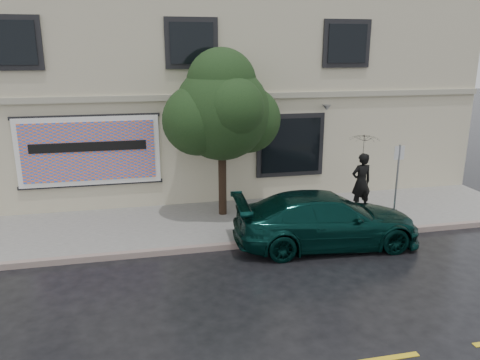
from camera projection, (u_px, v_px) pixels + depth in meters
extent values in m
plane|color=black|center=(223.00, 277.00, 10.72)|extent=(90.00, 90.00, 0.00)
cube|color=gray|center=(203.00, 224.00, 13.76)|extent=(20.00, 3.50, 0.15)
cube|color=gray|center=(213.00, 247.00, 12.11)|extent=(20.00, 0.18, 0.16)
cube|color=#B6B192|center=(181.00, 90.00, 18.24)|extent=(20.00, 8.00, 7.00)
cube|color=#9E9984|center=(193.00, 97.00, 14.41)|extent=(20.00, 0.12, 0.18)
cube|color=black|center=(290.00, 145.00, 15.52)|extent=(2.30, 0.10, 2.10)
cube|color=black|center=(291.00, 146.00, 15.46)|extent=(2.00, 0.05, 1.80)
cube|color=black|center=(11.00, 43.00, 12.89)|extent=(1.30, 0.05, 1.20)
cube|color=black|center=(192.00, 43.00, 13.92)|extent=(1.30, 0.05, 1.20)
cube|color=black|center=(347.00, 44.00, 14.96)|extent=(1.30, 0.05, 1.20)
cube|color=white|center=(89.00, 151.00, 14.14)|extent=(4.20, 0.06, 2.10)
cube|color=orange|center=(89.00, 151.00, 14.10)|extent=(3.90, 0.04, 1.80)
cube|color=black|center=(92.00, 184.00, 14.45)|extent=(4.30, 0.10, 0.10)
cube|color=black|center=(86.00, 116.00, 13.89)|extent=(4.30, 0.10, 0.10)
cube|color=black|center=(88.00, 147.00, 14.04)|extent=(3.40, 0.02, 0.28)
imported|color=black|center=(326.00, 220.00, 12.28)|extent=(4.99, 2.43, 1.42)
imported|color=black|center=(361.00, 182.00, 14.43)|extent=(0.71, 0.51, 1.84)
imported|color=black|center=(364.00, 141.00, 14.08)|extent=(1.23, 1.23, 0.73)
cylinder|color=#2E2214|center=(222.00, 179.00, 14.08)|extent=(0.24, 0.24, 2.20)
sphere|color=black|center=(222.00, 112.00, 13.53)|extent=(2.79, 2.79, 2.79)
cylinder|color=gray|center=(396.00, 186.00, 13.04)|extent=(0.05, 0.05, 2.37)
cube|color=silver|center=(399.00, 153.00, 12.78)|extent=(0.29, 0.03, 0.38)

